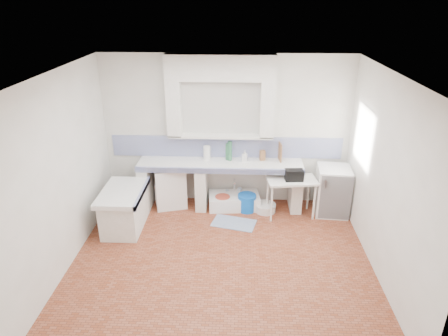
{
  "coord_description": "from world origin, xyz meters",
  "views": [
    {
      "loc": [
        0.26,
        -5.0,
        3.73
      ],
      "look_at": [
        0.0,
        1.0,
        1.1
      ],
      "focal_mm": 32.11,
      "sensor_mm": 36.0,
      "label": 1
    }
  ],
  "objects_px": {
    "stove": "(170,186)",
    "fridge": "(332,191)",
    "sink": "(234,201)",
    "side_table": "(290,197)"
  },
  "relations": [
    {
      "from": "sink",
      "to": "side_table",
      "type": "distance_m",
      "value": 1.08
    },
    {
      "from": "stove",
      "to": "fridge",
      "type": "height_order",
      "value": "fridge"
    },
    {
      "from": "side_table",
      "to": "fridge",
      "type": "relative_size",
      "value": 0.97
    },
    {
      "from": "sink",
      "to": "stove",
      "type": "bearing_deg",
      "value": 172.48
    },
    {
      "from": "stove",
      "to": "fridge",
      "type": "xyz_separation_m",
      "value": [
        3.0,
        -0.18,
        0.05
      ]
    },
    {
      "from": "stove",
      "to": "sink",
      "type": "xyz_separation_m",
      "value": [
        1.21,
        -0.05,
        -0.28
      ]
    },
    {
      "from": "stove",
      "to": "fridge",
      "type": "relative_size",
      "value": 0.89
    },
    {
      "from": "side_table",
      "to": "fridge",
      "type": "height_order",
      "value": "fridge"
    },
    {
      "from": "sink",
      "to": "side_table",
      "type": "height_order",
      "value": "side_table"
    },
    {
      "from": "stove",
      "to": "side_table",
      "type": "height_order",
      "value": "stove"
    }
  ]
}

